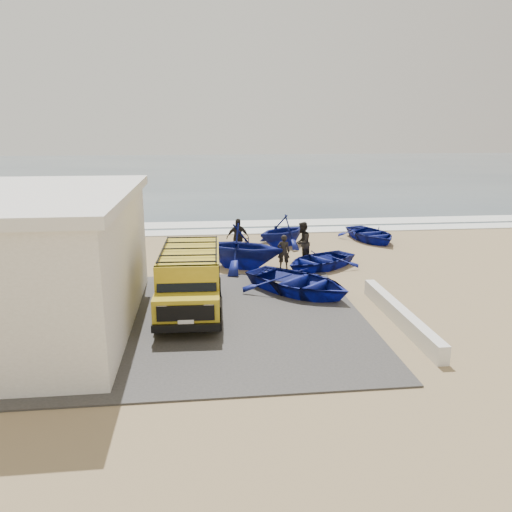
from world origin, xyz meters
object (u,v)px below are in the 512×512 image
parapet (400,315)px  boat_mid_left (242,246)px  boat_near_right (319,260)px  boat_far_right (371,234)px  fisherman_front (284,252)px  van (190,278)px  fisherman_middle (302,243)px  fisherman_back (238,238)px  boat_far_left (283,231)px  boat_near_left (298,282)px

parapet → boat_mid_left: 8.44m
boat_near_right → boat_far_right: 6.59m
parapet → boat_mid_left: boat_mid_left is taller
fisherman_front → boat_near_right: bearing=-176.9°
van → fisherman_middle: 7.62m
fisherman_back → boat_far_left: bearing=31.5°
boat_mid_left → van: bearing=-176.2°
boat_near_right → boat_far_left: 4.57m
fisherman_front → fisherman_middle: fisherman_middle is taller
parapet → boat_near_right: boat_near_right is taller
parapet → boat_far_left: boat_far_left is taller
boat_near_left → fisherman_front: fisherman_front is taller
boat_near_right → fisherman_middle: bearing=177.5°
boat_near_right → boat_far_right: boat_far_right is taller
parapet → fisherman_front: fisherman_front is taller
van → boat_near_left: bearing=21.3°
boat_far_right → fisherman_middle: size_ratio=1.99×
boat_near_left → fisherman_front: 3.57m
boat_far_right → fisherman_front: 7.53m
boat_near_right → fisherman_back: fisherman_back is taller
fisherman_front → boat_far_right: bearing=-128.0°
van → boat_far_left: bearing=65.0°
boat_near_right → boat_far_left: (-0.91, 4.46, 0.46)m
boat_near_right → boat_far_left: boat_far_left is taller
parapet → boat_far_left: 11.29m
van → boat_far_left: 10.31m
boat_mid_left → boat_near_left: bearing=-127.7°
boat_far_left → van: bearing=-63.0°
parapet → fisherman_middle: size_ratio=3.10×
parapet → fisherman_middle: (-1.64, 7.63, 0.69)m
parapet → fisherman_back: size_ratio=3.19×
parapet → fisherman_middle: 7.83m
boat_mid_left → fisherman_back: boat_mid_left is taller
fisherman_back → fisherman_middle: bearing=-34.1°
fisherman_middle → boat_near_right: bearing=62.7°
fisherman_front → fisherman_back: fisherman_back is taller
boat_far_left → fisherman_middle: 3.49m
van → fisherman_front: size_ratio=3.37×
van → fisherman_middle: van is taller
fisherman_back → fisherman_front: bearing=-56.7°
parapet → van: van is taller
boat_far_left → fisherman_back: fisherman_back is taller
van → boat_far_right: bearing=47.3°
boat_far_left → fisherman_front: boat_far_left is taller
fisherman_front → boat_far_left: bearing=-87.3°
fisherman_middle → fisherman_back: size_ratio=1.03×
boat_far_left → fisherman_back: bearing=-88.3°
boat_mid_left → boat_far_left: 4.71m
fisherman_front → fisherman_back: (-1.88, 2.29, 0.18)m
fisherman_front → fisherman_middle: (0.99, 0.76, 0.20)m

